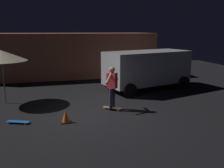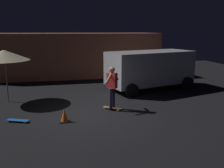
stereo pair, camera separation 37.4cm
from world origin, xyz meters
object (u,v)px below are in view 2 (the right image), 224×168
object	(u,v)px
skater	(112,84)
traffic_cone	(64,116)
parked_van	(150,68)
skateboard_spare	(18,120)
patio_umbrella	(4,55)
skateboard_ridden	(112,108)

from	to	relation	value
skater	traffic_cone	size ratio (longest dim) A/B	3.63
parked_van	skater	size ratio (longest dim) A/B	2.96
skateboard_spare	traffic_cone	world-z (taller)	traffic_cone
patio_umbrella	skateboard_spare	bearing A→B (deg)	-73.10
parked_van	patio_umbrella	distance (m)	7.14
patio_umbrella	traffic_cone	distance (m)	4.22
skater	parked_van	bearing A→B (deg)	47.28
parked_van	traffic_cone	xyz separation A→B (m)	(-4.63, -3.89, -0.95)
skateboard_spare	skateboard_ridden	bearing A→B (deg)	10.03
skateboard_spare	skater	xyz separation A→B (m)	(3.48, 0.62, 0.98)
patio_umbrella	parked_van	bearing A→B (deg)	7.69
skateboard_ridden	patio_umbrella	bearing A→B (deg)	154.76
patio_umbrella	traffic_cone	size ratio (longest dim) A/B	5.00
parked_van	traffic_cone	bearing A→B (deg)	-139.97
patio_umbrella	skater	bearing A→B (deg)	-25.24
skateboard_spare	skater	distance (m)	3.67
parked_van	patio_umbrella	bearing A→B (deg)	-172.31
patio_umbrella	traffic_cone	bearing A→B (deg)	-50.87
traffic_cone	patio_umbrella	bearing A→B (deg)	129.13
skateboard_ridden	traffic_cone	bearing A→B (deg)	-154.01
skateboard_spare	skater	bearing A→B (deg)	10.03
parked_van	skater	xyz separation A→B (m)	(-2.74, -2.97, -0.12)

